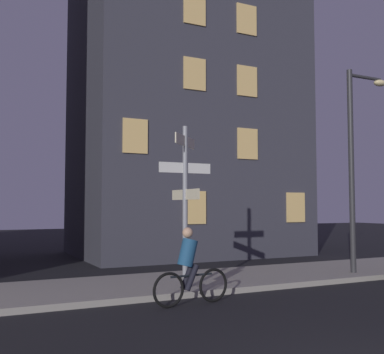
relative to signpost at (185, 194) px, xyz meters
The scene contains 5 objects.
sidewalk_kerb 2.60m from the signpost, 100.35° to the left, with size 40.00×3.23×0.14m, color gray.
signpost is the anchor object (origin of this frame).
street_lamp 5.90m from the signpost, ahead, with size 1.55×0.28×5.94m.
cyclist 1.93m from the signpost, 110.34° to the right, with size 1.82×0.37×1.61m.
building_right_block 11.54m from the signpost, 64.54° to the left, with size 9.18×6.36×17.81m.
Camera 1 is at (-4.44, -3.57, 2.05)m, focal length 43.88 mm.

